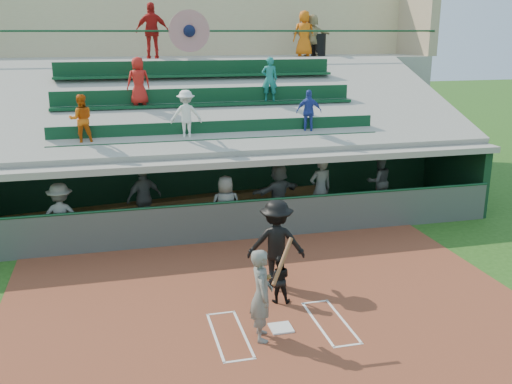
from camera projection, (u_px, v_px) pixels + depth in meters
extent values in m
plane|color=#204A14|center=(281.00, 329.00, 11.11)|extent=(100.00, 100.00, 0.00)
cube|color=brown|center=(274.00, 317.00, 11.57)|extent=(11.00, 9.00, 0.02)
cube|color=silver|center=(281.00, 328.00, 11.10)|extent=(0.43, 0.43, 0.03)
cube|color=silver|center=(244.00, 333.00, 10.93)|extent=(0.05, 1.80, 0.01)
cube|color=white|center=(317.00, 324.00, 11.28)|extent=(0.05, 1.80, 0.01)
cube|color=white|center=(215.00, 337.00, 10.80)|extent=(0.05, 1.80, 0.01)
cube|color=white|center=(343.00, 320.00, 11.41)|extent=(0.05, 1.80, 0.01)
cube|color=silver|center=(221.00, 313.00, 11.70)|extent=(0.60, 0.05, 0.01)
cube|color=silver|center=(315.00, 302.00, 12.18)|extent=(0.60, 0.05, 0.01)
cube|color=silver|center=(240.00, 360.00, 10.02)|extent=(0.60, 0.05, 0.01)
cube|color=silver|center=(348.00, 345.00, 10.51)|extent=(0.60, 0.05, 0.01)
cube|color=gray|center=(218.00, 221.00, 17.40)|extent=(16.00, 3.50, 0.04)
cube|color=gray|center=(187.00, 115.00, 23.08)|extent=(20.00, 3.00, 4.60)
cube|color=#4B504B|center=(229.00, 222.00, 15.62)|extent=(16.00, 0.06, 1.10)
cylinder|color=#144126|center=(229.00, 202.00, 15.47)|extent=(16.00, 0.08, 0.08)
cube|color=black|center=(208.00, 173.00, 18.74)|extent=(16.00, 0.25, 2.20)
cube|color=black|center=(454.00, 171.00, 18.99)|extent=(0.25, 3.50, 2.20)
cube|color=gray|center=(217.00, 151.00, 16.81)|extent=(16.40, 3.90, 0.18)
cube|color=gray|center=(200.00, 160.00, 20.36)|extent=(16.40, 3.50, 2.30)
cube|color=gray|center=(192.00, 121.00, 21.58)|extent=(16.40, 0.30, 4.60)
cube|color=gray|center=(206.00, 101.00, 18.19)|extent=(16.40, 6.51, 2.37)
cube|color=#0C351A|center=(220.00, 139.00, 16.17)|extent=(9.40, 0.42, 0.08)
cube|color=#0C351E|center=(218.00, 129.00, 16.29)|extent=(9.40, 0.06, 0.45)
cube|color=#0C351D|center=(208.00, 104.00, 17.74)|extent=(9.40, 0.42, 0.08)
cube|color=#0C381E|center=(207.00, 95.00, 17.85)|extent=(9.40, 0.06, 0.45)
cube|color=#0D3A1E|center=(198.00, 75.00, 19.31)|extent=(9.40, 0.42, 0.08)
cube|color=#0C361B|center=(197.00, 67.00, 19.42)|extent=(9.40, 0.06, 0.45)
imported|color=#CC540C|center=(81.00, 119.00, 15.20)|extent=(0.67, 0.54, 1.30)
imported|color=silver|center=(186.00, 114.00, 15.85)|extent=(0.89, 0.54, 1.35)
imported|color=#283DA0|center=(309.00, 112.00, 16.71)|extent=(0.79, 0.47, 1.27)
imported|color=#B51A14|center=(138.00, 81.00, 17.13)|extent=(0.77, 0.58, 1.43)
imported|color=#19716C|center=(270.00, 79.00, 18.10)|extent=(0.56, 0.43, 1.38)
cylinder|color=#144023|center=(189.00, 31.00, 20.77)|extent=(20.00, 0.07, 0.07)
cylinder|color=#A4171E|center=(189.00, 31.00, 20.76)|extent=(1.50, 0.06, 1.50)
sphere|color=#0D1334|center=(189.00, 31.00, 20.73)|extent=(0.44, 0.44, 0.44)
cube|color=tan|center=(179.00, 16.00, 23.41)|extent=(20.00, 0.40, 3.20)
cube|color=tan|center=(417.00, 16.00, 24.36)|extent=(0.40, 3.00, 3.20)
imported|color=#575A55|center=(261.00, 295.00, 10.54)|extent=(0.50, 0.70, 1.78)
cylinder|color=brown|center=(282.00, 261.00, 10.29)|extent=(0.56, 0.54, 0.75)
sphere|color=brown|center=(268.00, 277.00, 10.47)|extent=(0.10, 0.10, 0.10)
imported|color=black|center=(279.00, 279.00, 12.07)|extent=(0.60, 0.52, 1.04)
imported|color=black|center=(276.00, 243.00, 12.76)|extent=(1.44, 1.03, 2.01)
cube|color=olive|center=(205.00, 202.00, 18.48)|extent=(14.43, 2.53, 0.44)
imported|color=#5D5F5A|center=(61.00, 216.00, 14.87)|extent=(1.21, 0.75, 1.80)
imported|color=#585B56|center=(144.00, 198.00, 16.45)|extent=(1.17, 0.86, 1.84)
imported|color=#585A55|center=(226.00, 207.00, 15.76)|extent=(0.89, 0.61, 1.76)
imported|color=#585B56|center=(279.00, 193.00, 17.08)|extent=(1.74, 1.07, 1.79)
imported|color=#5E605B|center=(320.00, 189.00, 17.05)|extent=(0.80, 0.60, 1.98)
imported|color=#51544F|center=(379.00, 181.00, 18.50)|extent=(0.85, 0.67, 1.73)
cylinder|color=black|center=(318.00, 45.00, 23.43)|extent=(0.59, 0.59, 0.89)
imported|color=#B11714|center=(152.00, 31.00, 20.69)|extent=(1.19, 0.54, 2.00)
imported|color=#D95F0C|center=(304.00, 34.00, 22.95)|extent=(0.98, 0.75, 1.79)
imported|color=tan|center=(312.00, 35.00, 23.15)|extent=(1.57, 0.62, 1.66)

